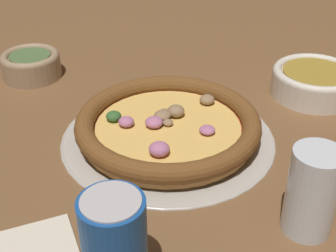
{
  "coord_description": "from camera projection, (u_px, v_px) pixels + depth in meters",
  "views": [
    {
      "loc": [
        0.61,
        -0.1,
        0.41
      ],
      "look_at": [
        0.0,
        0.0,
        0.02
      ],
      "focal_mm": 50.0,
      "sensor_mm": 36.0,
      "label": 1
    }
  ],
  "objects": [
    {
      "name": "bowl_near",
      "position": [
        315.0,
        81.0,
        0.85
      ],
      "size": [
        0.15,
        0.15,
        0.05
      ],
      "color": "silver",
      "rests_on": "ground_plane"
    },
    {
      "name": "pizza_tray",
      "position": [
        168.0,
        136.0,
        0.74
      ],
      "size": [
        0.34,
        0.34,
        0.01
      ],
      "color": "#B7B2A8",
      "rests_on": "ground_plane"
    },
    {
      "name": "ground_plane",
      "position": [
        168.0,
        138.0,
        0.74
      ],
      "size": [
        3.0,
        3.0,
        0.0
      ],
      "primitive_type": "plane",
      "color": "brown"
    },
    {
      "name": "pizza",
      "position": [
        168.0,
        125.0,
        0.73
      ],
      "size": [
        0.29,
        0.29,
        0.04
      ],
      "color": "tan",
      "rests_on": "pizza_tray"
    },
    {
      "name": "beverage_can",
      "position": [
        115.0,
        248.0,
        0.46
      ],
      "size": [
        0.07,
        0.07,
        0.12
      ],
      "color": "#194C99",
      "rests_on": "ground_plane"
    },
    {
      "name": "drinking_cup",
      "position": [
        312.0,
        192.0,
        0.54
      ],
      "size": [
        0.06,
        0.06,
        0.11
      ],
      "color": "silver",
      "rests_on": "ground_plane"
    },
    {
      "name": "bowl_far",
      "position": [
        31.0,
        64.0,
        0.91
      ],
      "size": [
        0.11,
        0.11,
        0.05
      ],
      "color": "#9E8466",
      "rests_on": "ground_plane"
    }
  ]
}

